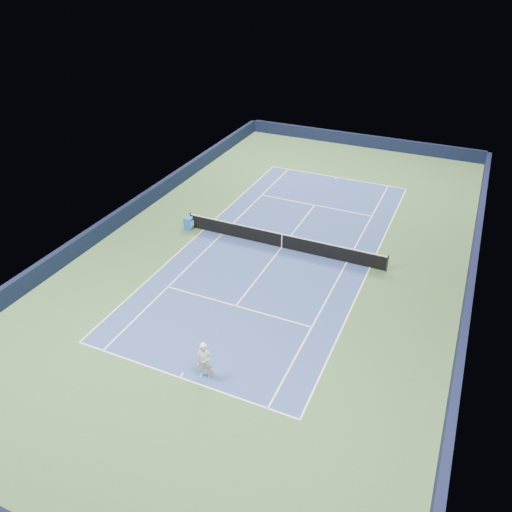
% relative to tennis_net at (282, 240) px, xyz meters
% --- Properties ---
extents(ground, '(40.00, 40.00, 0.00)m').
position_rel_tennis_net_xyz_m(ground, '(0.00, 0.00, -0.50)').
color(ground, '#36562F').
rests_on(ground, ground).
extents(wall_far, '(22.00, 0.35, 1.10)m').
position_rel_tennis_net_xyz_m(wall_far, '(0.00, 19.82, 0.05)').
color(wall_far, black).
rests_on(wall_far, ground).
extents(wall_right, '(0.35, 40.00, 1.10)m').
position_rel_tennis_net_xyz_m(wall_right, '(10.82, 0.00, 0.05)').
color(wall_right, black).
rests_on(wall_right, ground).
extents(wall_left, '(0.35, 40.00, 1.10)m').
position_rel_tennis_net_xyz_m(wall_left, '(-10.82, 0.00, 0.05)').
color(wall_left, black).
rests_on(wall_left, ground).
extents(court_surface, '(10.97, 23.77, 0.01)m').
position_rel_tennis_net_xyz_m(court_surface, '(0.00, 0.00, -0.50)').
color(court_surface, navy).
rests_on(court_surface, ground).
extents(baseline_far, '(10.97, 0.08, 0.00)m').
position_rel_tennis_net_xyz_m(baseline_far, '(0.00, 11.88, -0.50)').
color(baseline_far, white).
rests_on(baseline_far, ground).
extents(baseline_near, '(10.97, 0.08, 0.00)m').
position_rel_tennis_net_xyz_m(baseline_near, '(0.00, -11.88, -0.50)').
color(baseline_near, white).
rests_on(baseline_near, ground).
extents(sideline_doubles_right, '(0.08, 23.77, 0.00)m').
position_rel_tennis_net_xyz_m(sideline_doubles_right, '(5.49, 0.00, -0.50)').
color(sideline_doubles_right, white).
rests_on(sideline_doubles_right, ground).
extents(sideline_doubles_left, '(0.08, 23.77, 0.00)m').
position_rel_tennis_net_xyz_m(sideline_doubles_left, '(-5.49, 0.00, -0.50)').
color(sideline_doubles_left, white).
rests_on(sideline_doubles_left, ground).
extents(sideline_singles_right, '(0.08, 23.77, 0.00)m').
position_rel_tennis_net_xyz_m(sideline_singles_right, '(4.12, 0.00, -0.50)').
color(sideline_singles_right, white).
rests_on(sideline_singles_right, ground).
extents(sideline_singles_left, '(0.08, 23.77, 0.00)m').
position_rel_tennis_net_xyz_m(sideline_singles_left, '(-4.12, 0.00, -0.50)').
color(sideline_singles_left, white).
rests_on(sideline_singles_left, ground).
extents(service_line_far, '(8.23, 0.08, 0.00)m').
position_rel_tennis_net_xyz_m(service_line_far, '(0.00, 6.40, -0.50)').
color(service_line_far, white).
rests_on(service_line_far, ground).
extents(service_line_near, '(8.23, 0.08, 0.00)m').
position_rel_tennis_net_xyz_m(service_line_near, '(0.00, -6.40, -0.50)').
color(service_line_near, white).
rests_on(service_line_near, ground).
extents(center_service_line, '(0.08, 12.80, 0.00)m').
position_rel_tennis_net_xyz_m(center_service_line, '(0.00, 0.00, -0.50)').
color(center_service_line, white).
rests_on(center_service_line, ground).
extents(center_mark_far, '(0.08, 0.30, 0.00)m').
position_rel_tennis_net_xyz_m(center_mark_far, '(0.00, 11.73, -0.50)').
color(center_mark_far, white).
rests_on(center_mark_far, ground).
extents(center_mark_near, '(0.08, 0.30, 0.00)m').
position_rel_tennis_net_xyz_m(center_mark_near, '(0.00, -11.73, -0.50)').
color(center_mark_near, white).
rests_on(center_mark_near, ground).
extents(tennis_net, '(12.90, 0.10, 1.07)m').
position_rel_tennis_net_xyz_m(tennis_net, '(0.00, 0.00, 0.00)').
color(tennis_net, black).
rests_on(tennis_net, ground).
extents(sponsor_cube, '(0.59, 0.53, 0.84)m').
position_rel_tennis_net_xyz_m(sponsor_cube, '(-6.40, -0.30, -0.09)').
color(sponsor_cube, '#1D59B1').
rests_on(sponsor_cube, ground).
extents(tennis_player, '(0.86, 1.34, 1.83)m').
position_rel_tennis_net_xyz_m(tennis_player, '(0.98, -11.38, 0.41)').
color(tennis_player, silver).
rests_on(tennis_player, ground).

